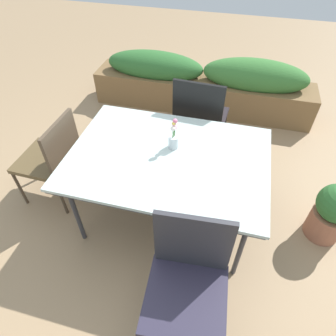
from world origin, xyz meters
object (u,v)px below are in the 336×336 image
object	(u,v)px
planter_box	(203,84)
potted_plant	(332,212)
chair_far_side	(200,116)
dining_table	(168,160)
chair_end_left	(53,156)
flower_vase	(174,138)
chair_near_right	(188,279)

from	to	relation	value
planter_box	potted_plant	size ratio (longest dim) A/B	4.98
chair_far_side	potted_plant	bearing A→B (deg)	-25.11
potted_plant	dining_table	bearing A→B (deg)	-174.02
chair_end_left	flower_vase	size ratio (longest dim) A/B	3.34
chair_near_right	chair_end_left	distance (m)	1.61
dining_table	chair_far_side	world-z (taller)	chair_far_side
chair_near_right	planter_box	xyz separation A→B (m)	(-0.35, 2.69, -0.21)
dining_table	planter_box	world-z (taller)	planter_box
planter_box	potted_plant	world-z (taller)	planter_box
chair_end_left	flower_vase	world-z (taller)	flower_vase
chair_end_left	potted_plant	bearing A→B (deg)	-85.13
dining_table	chair_near_right	size ratio (longest dim) A/B	1.56
chair_end_left	planter_box	world-z (taller)	chair_end_left
flower_vase	planter_box	bearing A→B (deg)	90.80
flower_vase	dining_table	bearing A→B (deg)	-97.25
potted_plant	flower_vase	bearing A→B (deg)	-178.79
chair_far_side	dining_table	bearing A→B (deg)	-94.11
chair_near_right	chair_end_left	bearing A→B (deg)	-34.93
chair_end_left	potted_plant	world-z (taller)	chair_end_left
chair_end_left	planter_box	distance (m)	2.14
dining_table	planter_box	distance (m)	1.90
chair_end_left	chair_near_right	bearing A→B (deg)	-119.26
dining_table	chair_near_right	distance (m)	0.90
dining_table	planter_box	size ratio (longest dim) A/B	0.54
potted_plant	chair_far_side	bearing A→B (deg)	151.26
dining_table	chair_end_left	distance (m)	1.07
chair_far_side	flower_vase	world-z (taller)	chair_far_side
chair_near_right	chair_far_side	size ratio (longest dim) A/B	0.98
flower_vase	potted_plant	xyz separation A→B (m)	(1.34, 0.03, -0.53)
planter_box	potted_plant	bearing A→B (deg)	-51.62
flower_vase	potted_plant	size ratio (longest dim) A/B	0.46
dining_table	potted_plant	bearing A→B (deg)	5.98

